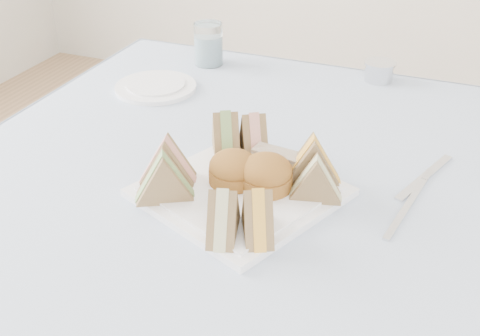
% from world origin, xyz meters
% --- Properties ---
extents(table, '(0.90, 0.90, 0.74)m').
position_xyz_m(table, '(0.00, 0.00, 0.37)').
color(table, brown).
rests_on(table, floor).
extents(tablecloth, '(1.02, 1.02, 0.01)m').
position_xyz_m(tablecloth, '(0.00, 0.00, 0.74)').
color(tablecloth, '#B9D5F5').
rests_on(tablecloth, table).
extents(serving_plate, '(0.34, 0.34, 0.01)m').
position_xyz_m(serving_plate, '(0.01, -0.08, 0.75)').
color(serving_plate, white).
rests_on(serving_plate, tablecloth).
extents(sandwich_fl_a, '(0.10, 0.07, 0.08)m').
position_xyz_m(sandwich_fl_a, '(-0.11, -0.10, 0.80)').
color(sandwich_fl_a, '#9E7F55').
rests_on(sandwich_fl_a, serving_plate).
extents(sandwich_fl_b, '(0.10, 0.08, 0.08)m').
position_xyz_m(sandwich_fl_b, '(-0.09, -0.14, 0.80)').
color(sandwich_fl_b, '#9E7F55').
rests_on(sandwich_fl_b, serving_plate).
extents(sandwich_fr_a, '(0.07, 0.09, 0.07)m').
position_xyz_m(sandwich_fr_a, '(0.07, -0.18, 0.79)').
color(sandwich_fr_a, '#9E7F55').
rests_on(sandwich_fr_a, serving_plate).
extents(sandwich_fr_b, '(0.06, 0.09, 0.07)m').
position_xyz_m(sandwich_fr_b, '(0.03, -0.19, 0.79)').
color(sandwich_fr_b, '#9E7F55').
rests_on(sandwich_fr_b, serving_plate).
extents(sandwich_bl_a, '(0.08, 0.10, 0.08)m').
position_xyz_m(sandwich_bl_a, '(-0.06, 0.01, 0.80)').
color(sandwich_bl_a, '#9E7F55').
rests_on(sandwich_bl_a, serving_plate).
extents(sandwich_bl_b, '(0.08, 0.09, 0.08)m').
position_xyz_m(sandwich_bl_b, '(-0.01, 0.03, 0.80)').
color(sandwich_bl_b, '#9E7F55').
rests_on(sandwich_bl_b, serving_plate).
extents(sandwich_br_a, '(0.09, 0.06, 0.07)m').
position_xyz_m(sandwich_br_a, '(0.12, -0.06, 0.79)').
color(sandwich_br_a, '#9E7F55').
rests_on(sandwich_br_a, serving_plate).
extents(sandwich_br_b, '(0.10, 0.07, 0.08)m').
position_xyz_m(sandwich_br_b, '(0.10, -0.02, 0.80)').
color(sandwich_br_b, '#9E7F55').
rests_on(sandwich_br_b, serving_plate).
extents(scone_left, '(0.10, 0.10, 0.05)m').
position_xyz_m(scone_left, '(-0.01, -0.07, 0.78)').
color(scone_left, '#915B2D').
rests_on(scone_left, serving_plate).
extents(scone_right, '(0.08, 0.08, 0.05)m').
position_xyz_m(scone_right, '(0.04, -0.07, 0.79)').
color(scone_right, '#915B2D').
rests_on(scone_right, serving_plate).
extents(pastry_slice, '(0.08, 0.04, 0.04)m').
position_xyz_m(pastry_slice, '(0.04, -0.01, 0.78)').
color(pastry_slice, beige).
rests_on(pastry_slice, serving_plate).
extents(side_plate, '(0.21, 0.21, 0.01)m').
position_xyz_m(side_plate, '(-0.31, 0.23, 0.75)').
color(side_plate, white).
rests_on(side_plate, tablecloth).
extents(water_glass, '(0.08, 0.08, 0.10)m').
position_xyz_m(water_glass, '(-0.27, 0.41, 0.79)').
color(water_glass, white).
rests_on(water_glass, tablecloth).
extents(tea_strainer, '(0.09, 0.09, 0.04)m').
position_xyz_m(tea_strainer, '(0.12, 0.46, 0.77)').
color(tea_strainer, silver).
rests_on(tea_strainer, tablecloth).
extents(knife, '(0.07, 0.17, 0.00)m').
position_xyz_m(knife, '(0.27, 0.08, 0.75)').
color(knife, silver).
rests_on(knife, tablecloth).
extents(fork, '(0.04, 0.18, 0.00)m').
position_xyz_m(fork, '(0.25, -0.02, 0.75)').
color(fork, silver).
rests_on(fork, tablecloth).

